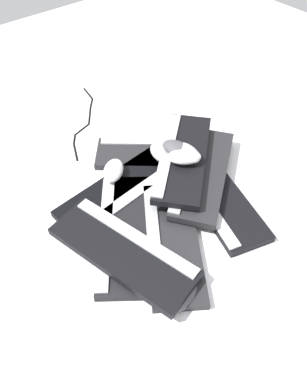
{
  "coord_description": "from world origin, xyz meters",
  "views": [
    {
      "loc": [
        0.59,
        -0.56,
        0.93
      ],
      "look_at": [
        -0.03,
        -0.05,
        0.04
      ],
      "focal_mm": 35.0,
      "sensor_mm": 36.0,
      "label": 1
    }
  ],
  "objects_px": {
    "keyboard_6": "(202,173)",
    "mouse_3": "(161,153)",
    "mouse_0": "(184,157)",
    "mouse_5": "(183,294)",
    "mouse_1": "(167,287)",
    "keyboard_3": "(120,191)",
    "mouse_6": "(177,149)",
    "mouse_4": "(113,170)",
    "keyboard_0": "(171,239)",
    "keyboard_2": "(157,154)",
    "keyboard_4": "(124,231)",
    "keyboard_5": "(123,251)",
    "keyboard_1": "(216,196)",
    "keyboard_7": "(183,157)",
    "mouse_2": "(187,153)"
  },
  "relations": [
    {
      "from": "keyboard_2",
      "to": "mouse_2",
      "type": "distance_m",
      "value": 0.17
    },
    {
      "from": "keyboard_1",
      "to": "keyboard_6",
      "type": "distance_m",
      "value": 0.09
    },
    {
      "from": "keyboard_0",
      "to": "keyboard_4",
      "type": "bearing_deg",
      "value": -141.27
    },
    {
      "from": "keyboard_3",
      "to": "mouse_6",
      "type": "xyz_separation_m",
      "value": [
        0.04,
        0.21,
        0.1
      ]
    },
    {
      "from": "keyboard_0",
      "to": "mouse_1",
      "type": "relative_size",
      "value": 4.05
    },
    {
      "from": "keyboard_5",
      "to": "mouse_3",
      "type": "height_order",
      "value": "mouse_3"
    },
    {
      "from": "mouse_0",
      "to": "mouse_4",
      "type": "distance_m",
      "value": 0.24
    },
    {
      "from": "keyboard_4",
      "to": "mouse_0",
      "type": "xyz_separation_m",
      "value": [
        -0.06,
        0.29,
        0.1
      ]
    },
    {
      "from": "mouse_6",
      "to": "mouse_2",
      "type": "bearing_deg",
      "value": 4.49
    },
    {
      "from": "keyboard_5",
      "to": "mouse_0",
      "type": "relative_size",
      "value": 4.21
    },
    {
      "from": "keyboard_4",
      "to": "keyboard_3",
      "type": "bearing_deg",
      "value": 147.81
    },
    {
      "from": "keyboard_4",
      "to": "keyboard_7",
      "type": "xyz_separation_m",
      "value": [
        -0.09,
        0.32,
        0.06
      ]
    },
    {
      "from": "keyboard_6",
      "to": "mouse_4",
      "type": "distance_m",
      "value": 0.3
    },
    {
      "from": "keyboard_1",
      "to": "mouse_3",
      "type": "height_order",
      "value": "mouse_3"
    },
    {
      "from": "keyboard_5",
      "to": "mouse_4",
      "type": "distance_m",
      "value": 0.32
    },
    {
      "from": "keyboard_0",
      "to": "mouse_6",
      "type": "xyz_separation_m",
      "value": [
        -0.21,
        0.21,
        0.1
      ]
    },
    {
      "from": "keyboard_5",
      "to": "keyboard_7",
      "type": "distance_m",
      "value": 0.4
    },
    {
      "from": "keyboard_3",
      "to": "keyboard_6",
      "type": "bearing_deg",
      "value": 61.79
    },
    {
      "from": "mouse_0",
      "to": "mouse_2",
      "type": "height_order",
      "value": "same"
    },
    {
      "from": "mouse_4",
      "to": "mouse_1",
      "type": "bearing_deg",
      "value": -151.68
    },
    {
      "from": "keyboard_5",
      "to": "mouse_1",
      "type": "bearing_deg",
      "value": 11.79
    },
    {
      "from": "mouse_0",
      "to": "mouse_2",
      "type": "distance_m",
      "value": 0.02
    },
    {
      "from": "keyboard_5",
      "to": "keyboard_6",
      "type": "height_order",
      "value": "same"
    },
    {
      "from": "keyboard_7",
      "to": "mouse_6",
      "type": "relative_size",
      "value": 3.93
    },
    {
      "from": "mouse_0",
      "to": "keyboard_4",
      "type": "bearing_deg",
      "value": 48.84
    },
    {
      "from": "keyboard_1",
      "to": "keyboard_4",
      "type": "xyz_separation_m",
      "value": [
        -0.08,
        -0.32,
        0.0
      ]
    },
    {
      "from": "keyboard_0",
      "to": "keyboard_3",
      "type": "relative_size",
      "value": 0.99
    },
    {
      "from": "mouse_1",
      "to": "mouse_3",
      "type": "xyz_separation_m",
      "value": [
        -0.39,
        0.31,
        0.03
      ]
    },
    {
      "from": "keyboard_2",
      "to": "keyboard_4",
      "type": "distance_m",
      "value": 0.37
    },
    {
      "from": "keyboard_6",
      "to": "mouse_1",
      "type": "bearing_deg",
      "value": -56.98
    },
    {
      "from": "keyboard_0",
      "to": "mouse_2",
      "type": "xyz_separation_m",
      "value": [
        -0.18,
        0.22,
        0.1
      ]
    },
    {
      "from": "mouse_4",
      "to": "keyboard_0",
      "type": "bearing_deg",
      "value": -137.8
    },
    {
      "from": "mouse_3",
      "to": "keyboard_0",
      "type": "bearing_deg",
      "value": 156.8
    },
    {
      "from": "keyboard_1",
      "to": "mouse_0",
      "type": "relative_size",
      "value": 4.22
    },
    {
      "from": "keyboard_6",
      "to": "mouse_3",
      "type": "relative_size",
      "value": 4.05
    },
    {
      "from": "mouse_0",
      "to": "mouse_5",
      "type": "relative_size",
      "value": 1.0
    },
    {
      "from": "keyboard_5",
      "to": "mouse_1",
      "type": "distance_m",
      "value": 0.16
    },
    {
      "from": "mouse_5",
      "to": "keyboard_6",
      "type": "bearing_deg",
      "value": -161.27
    },
    {
      "from": "mouse_2",
      "to": "mouse_3",
      "type": "distance_m",
      "value": 0.12
    },
    {
      "from": "keyboard_1",
      "to": "keyboard_4",
      "type": "height_order",
      "value": "same"
    },
    {
      "from": "keyboard_0",
      "to": "mouse_4",
      "type": "relative_size",
      "value": 4.05
    },
    {
      "from": "keyboard_4",
      "to": "mouse_6",
      "type": "height_order",
      "value": "mouse_6"
    },
    {
      "from": "keyboard_4",
      "to": "mouse_0",
      "type": "bearing_deg",
      "value": 100.7
    },
    {
      "from": "keyboard_5",
      "to": "mouse_0",
      "type": "height_order",
      "value": "mouse_0"
    },
    {
      "from": "keyboard_2",
      "to": "mouse_2",
      "type": "bearing_deg",
      "value": 3.72
    },
    {
      "from": "keyboard_6",
      "to": "keyboard_7",
      "type": "relative_size",
      "value": 1.03
    },
    {
      "from": "mouse_4",
      "to": "mouse_6",
      "type": "distance_m",
      "value": 0.23
    },
    {
      "from": "mouse_6",
      "to": "mouse_0",
      "type": "bearing_deg",
      "value": -25.1
    },
    {
      "from": "mouse_6",
      "to": "keyboard_5",
      "type": "bearing_deg",
      "value": -77.45
    },
    {
      "from": "keyboard_4",
      "to": "mouse_1",
      "type": "xyz_separation_m",
      "value": [
        0.23,
        -0.02,
        0.01
      ]
    }
  ]
}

